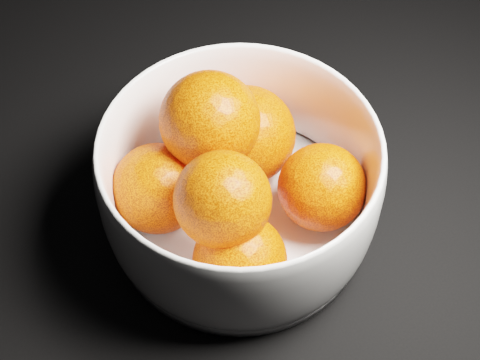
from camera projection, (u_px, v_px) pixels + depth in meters
name	position (u px, v px, depth m)	size (l,w,h in m)	color
bowl	(240.00, 184.00, 0.58)	(0.24, 0.24, 0.12)	white
orange_pile	(232.00, 172.00, 0.58)	(0.21, 0.21, 0.14)	#FF490A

